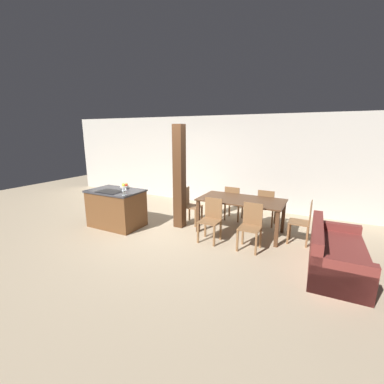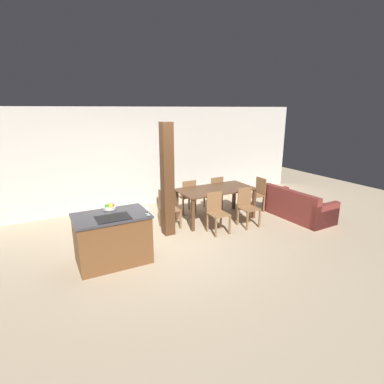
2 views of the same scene
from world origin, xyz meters
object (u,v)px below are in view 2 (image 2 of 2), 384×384
Objects in this scene: wine_glass_near at (148,208)px; dining_chair_foot_end at (257,194)px; dining_table at (216,192)px; kitchen_island at (113,238)px; couch at (297,207)px; dining_chair_far_left at (187,196)px; fruit_bowl at (110,207)px; dining_chair_head_end at (167,209)px; timber_post at (167,181)px; dining_chair_near_right at (247,206)px; wine_glass_middle at (147,207)px; dining_chair_near_left at (217,212)px; dining_chair_far_right at (215,192)px.

wine_glass_near is 0.19× the size of dining_chair_foot_end.
wine_glass_near is 2.59m from dining_table.
couch is at bearing 1.17° from kitchen_island.
dining_chair_far_left is at bearing 53.30° from couch.
dining_chair_head_end is (1.42, 0.71, -0.47)m from fruit_bowl.
timber_post is (-3.27, 0.58, 0.93)m from couch.
dining_chair_near_right is at bearing 13.16° from wine_glass_near.
wine_glass_middle is 3.76m from dining_chair_foot_end.
couch is (1.86, -0.88, -0.41)m from dining_table.
dining_chair_near_right is 1.85m from dining_chair_head_end.
dining_chair_near_left is 2.29m from couch.
wine_glass_middle is 0.09× the size of dining_table.
dining_table is 2.10m from couch.
dining_table is 2.07× the size of dining_chair_far_left.
kitchen_island is 4.18m from dining_chair_foot_end.
dining_chair_head_end is at bearing 53.93° from wine_glass_middle.
dining_chair_far_left and dining_chair_head_end have the same top height.
dining_chair_far_right is 0.52× the size of couch.
dining_chair_near_right is 1.42m from dining_chair_far_right.
wine_glass_middle is 0.07× the size of timber_post.
dining_chair_far_left reaches higher than dining_table.
fruit_bowl is at bearing 116.52° from dining_chair_head_end.
couch is at bearing -25.39° from dining_table.
fruit_bowl is at bearing -162.91° from timber_post.
kitchen_island is at bearing -76.46° from dining_chair_foot_end.
wine_glass_middle is 0.19× the size of dining_chair_far_right.
wine_glass_middle is at bearing -25.46° from kitchen_island.
dining_chair_near_right is at bearing 81.43° from couch.
kitchen_island reaches higher than dining_chair_near_left.
wine_glass_middle is 2.73m from dining_chair_near_right.
fruit_bowl is 0.80m from wine_glass_near.
dining_chair_far_right is (0.83, 1.42, 0.00)m from dining_chair_near_left.
wine_glass_middle is at bearing -150.53° from dining_table.
dining_table is at bearing 120.36° from dining_chair_far_left.
dining_table is at bearing 30.96° from wine_glass_near.
timber_post reaches higher than dining_table.
wine_glass_near reaches higher than dining_chair_near_left.
timber_post is at bearing 160.62° from dining_chair_head_end.
timber_post reaches higher than couch.
kitchen_island is 2.89m from dining_chair_far_left.
dining_chair_near_left is 0.37× the size of timber_post.
timber_post is at bearing 45.75° from dining_chair_far_left.
timber_post is (1.31, 0.40, 0.26)m from fruit_bowl.
timber_post reaches higher than dining_chair_near_right.
couch is at bearing -4.36° from dining_chair_near_left.
kitchen_island is 0.85m from wine_glass_middle.
dining_chair_far_right is (3.13, 1.42, -0.47)m from fruit_bowl.
timber_post reaches higher than dining_chair_head_end.
dining_chair_far_left is (1.79, 1.96, -0.55)m from wine_glass_middle.
wine_glass_middle reaches higher than dining_chair_foot_end.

